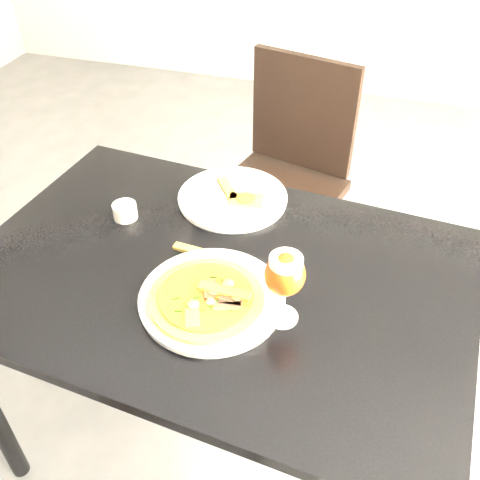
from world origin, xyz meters
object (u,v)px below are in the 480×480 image
(dining_table, at_px, (217,296))
(beer_glass, at_px, (285,275))
(pizza, at_px, (207,298))
(chair_far, at_px, (285,176))

(dining_table, height_order, beer_glass, beer_glass)
(pizza, distance_m, beer_glass, 0.20)
(chair_far, relative_size, beer_glass, 5.24)
(pizza, bearing_deg, chair_far, 91.52)
(dining_table, xyz_separation_m, beer_glass, (0.19, -0.10, 0.22))
(dining_table, bearing_deg, chair_far, 95.68)
(pizza, relative_size, beer_glass, 1.43)
(dining_table, relative_size, beer_glass, 7.12)
(chair_far, height_order, pizza, chair_far)
(beer_glass, bearing_deg, pizza, -175.49)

